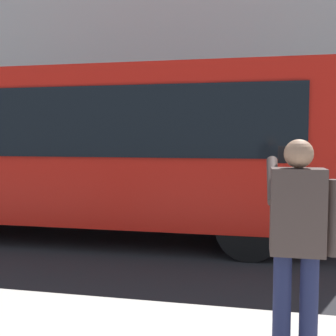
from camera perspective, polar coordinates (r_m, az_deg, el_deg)
name	(u,v)px	position (r m, az deg, el deg)	size (l,w,h in m)	color
ground_plane	(282,241)	(7.89, 15.31, -9.56)	(60.00, 60.00, 0.00)	#232326
building_facade_far	(273,11)	(15.03, 14.10, 20.08)	(28.00, 1.55, 12.00)	beige
red_bus	(87,146)	(8.03, -10.92, 2.90)	(9.05, 2.54, 3.08)	red
pedestrian_photographer	(297,232)	(3.39, 17.21, -8.31)	(0.53, 0.52, 1.70)	#1E2347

